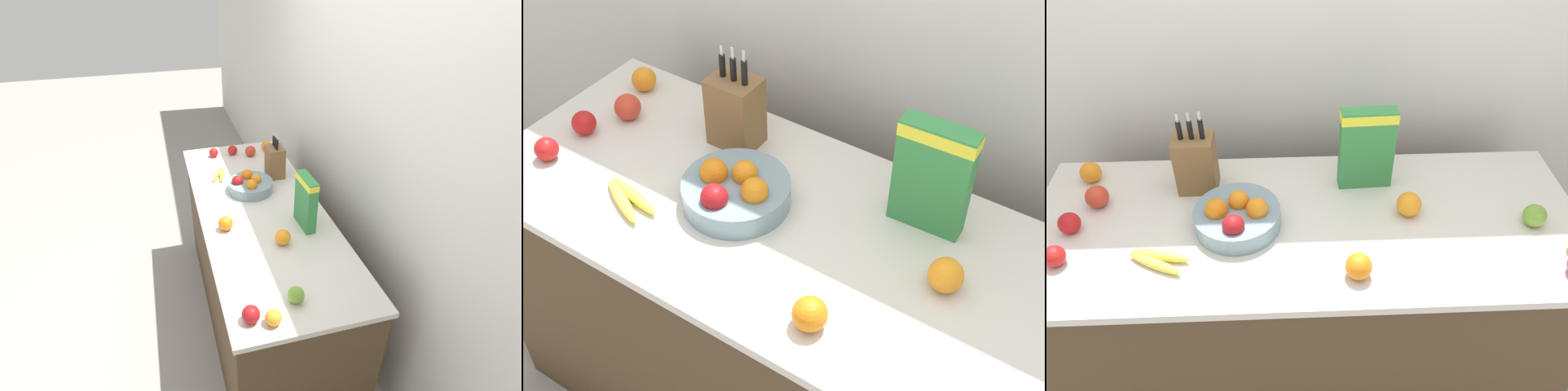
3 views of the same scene
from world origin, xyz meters
The scene contains 14 objects.
ground_plane centered at (0.00, 0.00, 0.00)m, with size 14.00×14.00×0.00m, color gray.
wall_back centered at (0.00, 0.59, 1.30)m, with size 9.00×0.06×2.60m.
counter centered at (0.00, 0.00, 0.47)m, with size 1.92×0.75×0.93m.
knife_block centered at (-0.39, 0.21, 1.05)m, with size 0.14×0.11×0.32m.
cereal_box centered at (0.22, 0.20, 1.11)m, with size 0.20×0.07×0.32m.
fruit_bowl centered at (-0.23, -0.01, 0.98)m, with size 0.29×0.29×0.12m.
banana_bunch centered at (-0.48, -0.17, 0.95)m, with size 0.21×0.13×0.03m.
apple_leftmost centered at (-0.80, -0.16, 0.97)m, with size 0.07×0.07×0.07m, color red.
apple_rear centered at (-0.74, 0.12, 0.98)m, with size 0.08×0.08×0.08m, color red.
apple_by_knife_block centered at (-0.79, -0.01, 0.97)m, with size 0.07×0.07×0.07m, color red.
apple_near_bananas centered at (0.77, -0.04, 0.97)m, with size 0.08×0.08×0.08m, color #6B9E33.
orange_front_right centered at (-0.80, 0.26, 0.97)m, with size 0.08×0.08×0.08m, color orange.
orange_near_bowl centered at (0.15, -0.25, 0.98)m, with size 0.08×0.08×0.08m, color orange.
orange_mid_right centered at (0.36, 0.03, 0.98)m, with size 0.09×0.09×0.09m, color orange.
Camera 3 is at (-0.05, -1.27, 2.15)m, focal length 35.00 mm.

